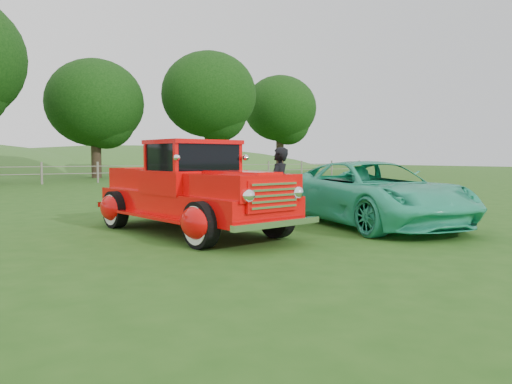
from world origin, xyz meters
TOP-DOWN VIEW (x-y plane):
  - ground at (0.00, 0.00)m, footprint 140.00×140.00m
  - fence_line at (0.00, 22.00)m, footprint 48.00×0.12m
  - tree_near_east at (5.00, 29.00)m, footprint 6.80×6.80m
  - tree_mid_east at (13.00, 27.00)m, footprint 7.20×7.20m
  - tree_far_east at (22.00, 30.00)m, footprint 6.60×6.60m
  - red_pickup at (-1.15, 1.99)m, footprint 2.64×5.15m
  - teal_sedan at (2.53, 0.79)m, footprint 3.28×5.32m
  - man at (0.83, 1.85)m, footprint 0.73×0.66m

SIDE VIEW (x-z plane):
  - ground at x=0.00m, z-range 0.00..0.00m
  - fence_line at x=0.00m, z-range 0.00..1.20m
  - teal_sedan at x=2.53m, z-range 0.00..1.38m
  - red_pickup at x=-1.15m, z-range -0.09..1.69m
  - man at x=0.83m, z-range 0.00..1.67m
  - tree_near_east at x=5.00m, z-range 1.08..9.41m
  - tree_far_east at x=22.00m, z-range 1.43..10.29m
  - tree_mid_east at x=13.00m, z-range 1.45..10.89m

